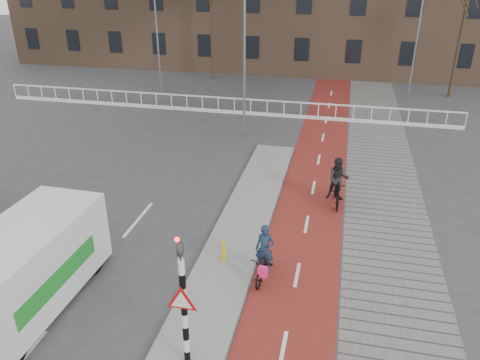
# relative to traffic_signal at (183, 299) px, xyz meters

# --- Properties ---
(ground) EXTENTS (120.00, 120.00, 0.00)m
(ground) POSITION_rel_traffic_signal_xyz_m (0.60, 2.02, -1.99)
(ground) COLOR #38383A
(ground) RESTS_ON ground
(bike_lane) EXTENTS (2.50, 60.00, 0.01)m
(bike_lane) POSITION_rel_traffic_signal_xyz_m (2.10, 12.02, -1.98)
(bike_lane) COLOR maroon
(bike_lane) RESTS_ON ground
(sidewalk) EXTENTS (3.00, 60.00, 0.01)m
(sidewalk) POSITION_rel_traffic_signal_xyz_m (4.90, 12.02, -1.98)
(sidewalk) COLOR slate
(sidewalk) RESTS_ON ground
(curb_island) EXTENTS (1.80, 16.00, 0.12)m
(curb_island) POSITION_rel_traffic_signal_xyz_m (-0.10, 6.02, -1.93)
(curb_island) COLOR gray
(curb_island) RESTS_ON ground
(traffic_signal) EXTENTS (0.80, 0.80, 3.68)m
(traffic_signal) POSITION_rel_traffic_signal_xyz_m (0.00, 0.00, 0.00)
(traffic_signal) COLOR black
(traffic_signal) RESTS_ON curb_island
(bollard) EXTENTS (0.12, 0.12, 0.68)m
(bollard) POSITION_rel_traffic_signal_xyz_m (-0.19, 4.09, -1.53)
(bollard) COLOR #D7BC0B
(bollard) RESTS_ON curb_island
(cyclist_near) EXTENTS (0.72, 1.70, 1.75)m
(cyclist_near) POSITION_rel_traffic_signal_xyz_m (1.15, 3.68, -1.39)
(cyclist_near) COLOR black
(cyclist_near) RESTS_ON bike_lane
(cyclist_far) EXTENTS (0.86, 1.80, 1.90)m
(cyclist_far) POSITION_rel_traffic_signal_xyz_m (3.05, 8.77, -1.19)
(cyclist_far) COLOR black
(cyclist_far) RESTS_ON bike_lane
(van) EXTENTS (2.24, 5.35, 2.28)m
(van) POSITION_rel_traffic_signal_xyz_m (-4.85, 1.03, -0.79)
(van) COLOR silver
(van) RESTS_ON ground
(railing) EXTENTS (28.00, 0.10, 0.99)m
(railing) POSITION_rel_traffic_signal_xyz_m (-4.40, 19.02, -1.68)
(railing) COLOR silver
(railing) RESTS_ON ground
(tree_mid) EXTENTS (0.24, 0.24, 7.83)m
(tree_mid) POSITION_rel_traffic_signal_xyz_m (-7.08, 27.33, 1.93)
(tree_mid) COLOR #2F2115
(tree_mid) RESTS_ON ground
(tree_right) EXTENTS (0.21, 0.21, 7.71)m
(tree_right) POSITION_rel_traffic_signal_xyz_m (9.92, 25.93, 1.87)
(tree_right) COLOR #2F2115
(tree_right) RESTS_ON ground
(streetlight_near) EXTENTS (0.12, 0.12, 7.81)m
(streetlight_near) POSITION_rel_traffic_signal_xyz_m (-1.99, 15.33, 1.92)
(streetlight_near) COLOR slate
(streetlight_near) RESTS_ON ground
(streetlight_left) EXTENTS (0.12, 0.12, 7.17)m
(streetlight_left) POSITION_rel_traffic_signal_xyz_m (-9.57, 22.79, 1.60)
(streetlight_left) COLOR slate
(streetlight_left) RESTS_ON ground
(streetlight_right) EXTENTS (0.12, 0.12, 7.65)m
(streetlight_right) POSITION_rel_traffic_signal_xyz_m (7.05, 24.10, 1.84)
(streetlight_right) COLOR slate
(streetlight_right) RESTS_ON ground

